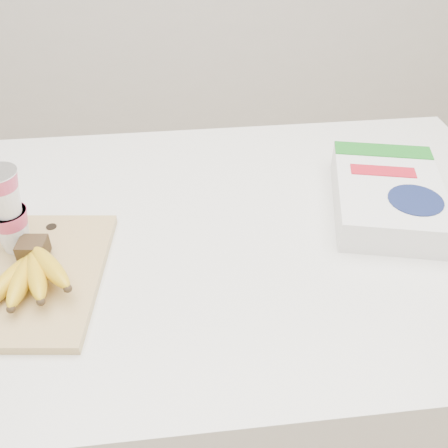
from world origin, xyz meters
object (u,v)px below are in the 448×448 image
(cutting_board, at_px, (33,275))
(bananas, at_px, (30,272))
(yogurt_stack, at_px, (6,209))
(cereal_box, at_px, (387,195))
(table, at_px, (227,373))

(cutting_board, relative_size, bananas, 1.91)
(yogurt_stack, distance_m, cereal_box, 0.73)
(bananas, xyz_separation_m, cereal_box, (0.68, 0.16, -0.01))
(bananas, distance_m, cereal_box, 0.70)
(bananas, xyz_separation_m, yogurt_stack, (-0.04, 0.10, 0.06))
(yogurt_stack, height_order, cereal_box, yogurt_stack)
(table, relative_size, bananas, 7.47)
(table, distance_m, bananas, 0.64)
(cereal_box, bearing_deg, bananas, -153.09)
(table, xyz_separation_m, cereal_box, (0.33, 0.03, 0.51))
(table, xyz_separation_m, yogurt_stack, (-0.39, -0.03, 0.58))
(table, height_order, cutting_board, cutting_board)
(bananas, height_order, cereal_box, bananas)
(cutting_board, relative_size, yogurt_stack, 2.00)
(table, height_order, yogurt_stack, yogurt_stack)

